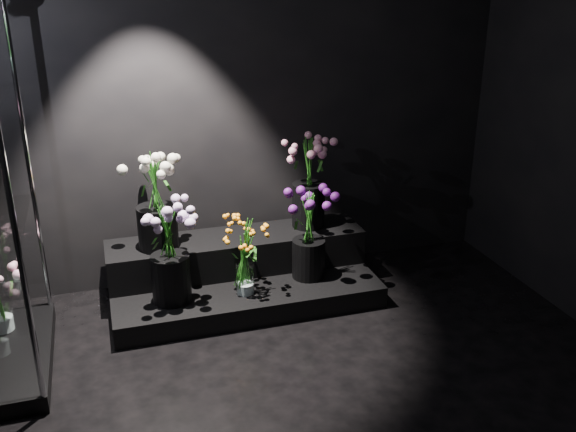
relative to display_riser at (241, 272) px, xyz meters
name	(u,v)px	position (x,y,z in m)	size (l,w,h in m)	color
wall_back	(233,91)	(0.06, 0.37, 1.23)	(4.00, 4.00, 0.00)	black
display_riser	(241,272)	(0.00, 0.00, 0.00)	(1.84, 0.82, 0.41)	black
bouquet_orange_bells	(244,257)	(-0.04, -0.28, 0.26)	(0.27, 0.27, 0.53)	white
bouquet_lilac	(169,247)	(-0.52, -0.23, 0.37)	(0.48, 0.48, 0.68)	black
bouquet_purple	(309,230)	(0.45, -0.17, 0.34)	(0.41, 0.41, 0.63)	black
bouquet_cream_roses	(155,194)	(-0.55, 0.07, 0.63)	(0.43, 0.43, 0.69)	black
bouquet_pink_roses	(309,176)	(0.55, 0.14, 0.63)	(0.40, 0.40, 0.67)	black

